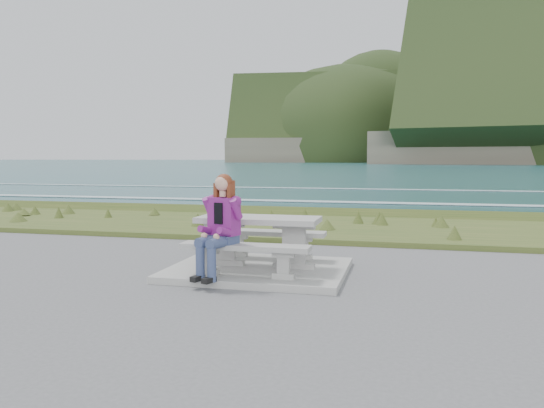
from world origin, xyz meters
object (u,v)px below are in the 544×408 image
object	(u,v)px
picnic_table	(259,228)
bench_seaward	(270,237)
seated_woman	(217,240)
bench_landward	(245,251)

from	to	relation	value
picnic_table	bench_seaward	world-z (taller)	picnic_table
picnic_table	seated_woman	distance (m)	0.90
bench_landward	bench_seaward	world-z (taller)	same
seated_woman	picnic_table	bearing A→B (deg)	84.74
bench_landward	seated_woman	xyz separation A→B (m)	(-0.35, -0.13, 0.17)
picnic_table	seated_woman	world-z (taller)	seated_woman
picnic_table	bench_landward	world-z (taller)	picnic_table
bench_landward	seated_woman	size ratio (longest dim) A/B	1.28
bench_landward	bench_seaward	bearing A→B (deg)	90.00
picnic_table	bench_seaward	distance (m)	0.74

